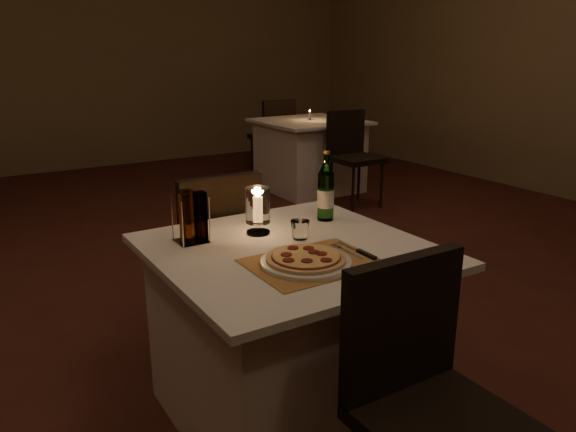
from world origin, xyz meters
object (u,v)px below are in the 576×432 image
main_table (291,334)px  pizza (306,258)px  chair_near (423,382)px  chair_far (214,242)px  neighbor_table_right (309,155)px  hurricane_candle (258,207)px  plate (306,262)px  water_bottle (326,193)px  tumbler (300,230)px

main_table → pizza: 0.44m
chair_near → chair_far: size_ratio=1.00×
main_table → neighbor_table_right: size_ratio=1.00×
chair_near → neighbor_table_right: (2.23, 3.90, -0.18)m
neighbor_table_right → pizza: bearing=-124.2°
pizza → hurricane_candle: hurricane_candle is taller
chair_far → plate: size_ratio=2.81×
chair_far → water_bottle: (0.32, -0.49, 0.31)m
chair_far → neighbor_table_right: (2.23, 2.47, -0.18)m
tumbler → plate: bearing=-118.7°
plate → pizza: bearing=114.9°
water_bottle → hurricane_candle: water_bottle is taller
chair_far → water_bottle: bearing=-56.8°
chair_far → hurricane_candle: size_ratio=4.67×
chair_far → hurricane_candle: bearing=-92.8°
pizza → chair_far: bearing=86.8°
chair_near → hurricane_candle: hurricane_candle is taller
chair_far → hurricane_candle: 0.59m
main_table → water_bottle: 0.63m
chair_near → chair_far: 1.43m
water_bottle → neighbor_table_right: (1.91, 2.96, -0.49)m
main_table → pizza: (-0.05, -0.18, 0.39)m
pizza → neighbor_table_right: (2.28, 3.36, -0.39)m
pizza → neighbor_table_right: bearing=55.8°
plate → neighbor_table_right: bearing=55.8°
chair_far → plate: (-0.05, -0.89, 0.20)m
chair_near → water_bottle: size_ratio=2.94×
main_table → plate: size_ratio=3.12×
main_table → plate: bearing=-105.5°
tumbler → neighbor_table_right: 3.81m
plate → neighbor_table_right: size_ratio=0.32×
plate → pizza: size_ratio=1.14×
hurricane_candle → chair_far: bearing=87.2°
chair_far → hurricane_candle: (-0.02, -0.50, 0.30)m
plate → tumbler: 0.28m
tumbler → water_bottle: water_bottle is taller
chair_far → neighbor_table_right: size_ratio=0.90×
chair_far → plate: chair_far is taller
main_table → hurricane_candle: size_ratio=5.19×
pizza → hurricane_candle: bearing=86.2°
chair_far → tumbler: chair_far is taller
chair_far → pizza: size_ratio=3.21×
chair_near → plate: chair_near is taller
hurricane_candle → neighbor_table_right: (2.26, 2.97, -0.48)m
main_table → water_bottle: (0.32, 0.22, 0.49)m
plate → water_bottle: bearing=47.5°
plate → pizza: (-0.00, 0.00, 0.02)m
chair_near → hurricane_candle: 0.98m
plate → neighbor_table_right: (2.28, 3.36, -0.38)m
water_bottle → hurricane_candle: (-0.34, -0.01, -0.01)m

